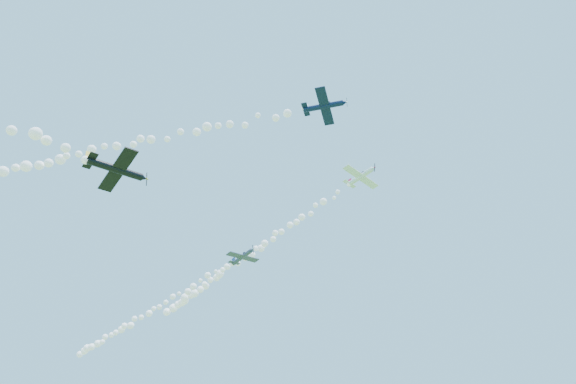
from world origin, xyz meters
The scene contains 7 objects.
plane_white centered at (8.40, 1.25, 49.95)m, with size 6.58×6.94×2.18m.
smoke_trail_white centered at (-26.46, 13.24, 49.65)m, with size 66.10×24.34×2.84m, color white, non-canonical shape.
plane_navy centered at (10.39, -13.71, 52.37)m, with size 6.81×7.19×2.16m.
smoke_trail_navy centered at (-26.39, -26.16, 52.17)m, with size 69.81×25.30×2.71m, color white, non-canonical shape.
plane_grey centered at (-21.04, 7.74, 46.72)m, with size 6.93×7.34×1.98m.
smoke_trail_grey centered at (-61.07, 18.12, 46.30)m, with size 76.14×21.63×3.14m, color white, non-canonical shape.
plane_black centered at (-9.61, -30.76, 38.30)m, with size 8.34×7.95×2.28m.
Camera 1 is at (33.27, -57.45, 2.00)m, focal length 30.00 mm.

